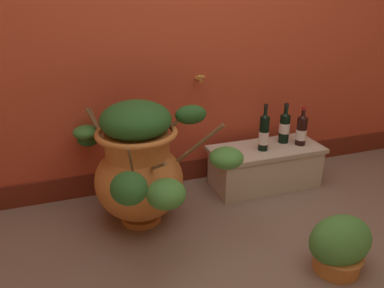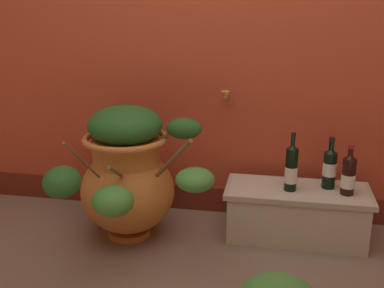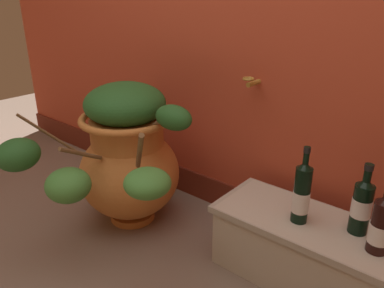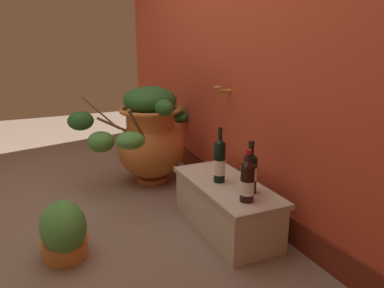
{
  "view_description": "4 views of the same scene",
  "coord_description": "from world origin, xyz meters",
  "px_view_note": "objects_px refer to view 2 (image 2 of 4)",
  "views": [
    {
      "loc": [
        -0.83,
        -1.37,
        1.38
      ],
      "look_at": [
        -0.06,
        0.86,
        0.4
      ],
      "focal_mm": 35.43,
      "sensor_mm": 36.0,
      "label": 1
    },
    {
      "loc": [
        0.37,
        -1.73,
        1.33
      ],
      "look_at": [
        -0.1,
        0.73,
        0.57
      ],
      "focal_mm": 44.05,
      "sensor_mm": 36.0,
      "label": 2
    },
    {
      "loc": [
        0.97,
        -0.52,
        1.21
      ],
      "look_at": [
        -0.05,
        0.71,
        0.55
      ],
      "focal_mm": 35.35,
      "sensor_mm": 36.0,
      "label": 3
    },
    {
      "loc": [
        2.35,
        -0.24,
        1.16
      ],
      "look_at": [
        -0.04,
        0.85,
        0.4
      ],
      "focal_mm": 35.58,
      "sensor_mm": 36.0,
      "label": 4
    }
  ],
  "objects_px": {
    "wine_bottle_left": "(349,174)",
    "wine_bottle_middle": "(330,166)",
    "wine_bottle_right": "(291,168)",
    "terracotta_urn": "(127,174)"
  },
  "relations": [
    {
      "from": "wine_bottle_left",
      "to": "wine_bottle_right",
      "type": "relative_size",
      "value": 0.86
    },
    {
      "from": "wine_bottle_middle",
      "to": "wine_bottle_right",
      "type": "bearing_deg",
      "value": -159.98
    },
    {
      "from": "wine_bottle_left",
      "to": "wine_bottle_right",
      "type": "xyz_separation_m",
      "value": [
        -0.31,
        0.0,
        0.02
      ]
    },
    {
      "from": "wine_bottle_left",
      "to": "wine_bottle_right",
      "type": "distance_m",
      "value": 0.31
    },
    {
      "from": "terracotta_urn",
      "to": "wine_bottle_middle",
      "type": "height_order",
      "value": "terracotta_urn"
    },
    {
      "from": "wine_bottle_left",
      "to": "wine_bottle_middle",
      "type": "distance_m",
      "value": 0.12
    },
    {
      "from": "wine_bottle_middle",
      "to": "wine_bottle_right",
      "type": "distance_m",
      "value": 0.23
    },
    {
      "from": "terracotta_urn",
      "to": "wine_bottle_middle",
      "type": "distance_m",
      "value": 1.15
    },
    {
      "from": "wine_bottle_left",
      "to": "wine_bottle_right",
      "type": "bearing_deg",
      "value": 179.93
    },
    {
      "from": "wine_bottle_left",
      "to": "wine_bottle_middle",
      "type": "xyz_separation_m",
      "value": [
        -0.09,
        0.08,
        0.01
      ]
    }
  ]
}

